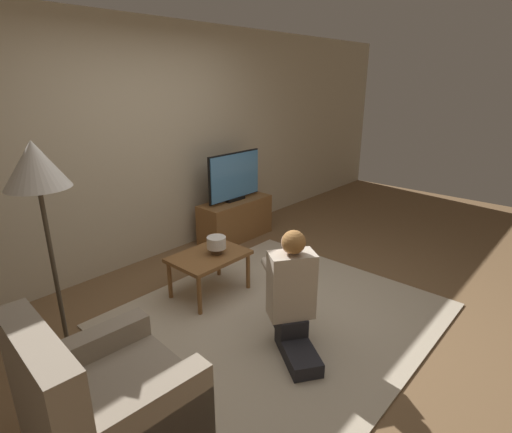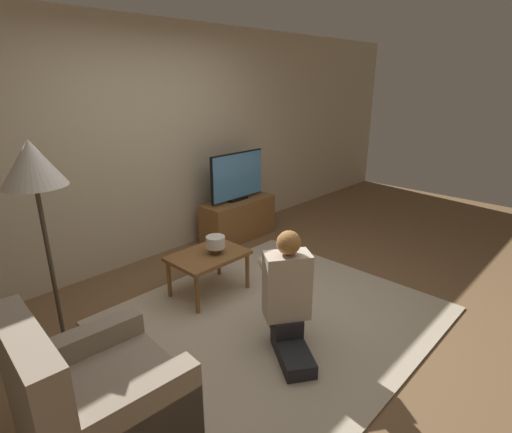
% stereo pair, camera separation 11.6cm
% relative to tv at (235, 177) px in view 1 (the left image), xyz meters
% --- Properties ---
extents(ground_plane, '(10.00, 10.00, 0.00)m').
position_rel_tv_xyz_m(ground_plane, '(-1.05, -1.57, -0.83)').
color(ground_plane, brown).
extents(wall_back, '(10.00, 0.06, 2.60)m').
position_rel_tv_xyz_m(wall_back, '(-1.05, 0.36, 0.47)').
color(wall_back, beige).
rests_on(wall_back, ground_plane).
extents(rug, '(2.55, 2.35, 0.02)m').
position_rel_tv_xyz_m(rug, '(-1.05, -1.57, -0.82)').
color(rug, '#BCAD93').
rests_on(rug, ground_plane).
extents(tv_stand, '(1.01, 0.38, 0.52)m').
position_rel_tv_xyz_m(tv_stand, '(0.00, -0.00, -0.57)').
color(tv_stand, brown).
rests_on(tv_stand, ground_plane).
extents(tv, '(0.85, 0.08, 0.61)m').
position_rel_tv_xyz_m(tv, '(0.00, 0.00, 0.00)').
color(tv, black).
rests_on(tv, tv_stand).
extents(coffee_table, '(0.71, 0.50, 0.42)m').
position_rel_tv_xyz_m(coffee_table, '(-1.20, -0.83, -0.46)').
color(coffee_table, brown).
rests_on(coffee_table, ground_plane).
extents(floor_lamp, '(0.40, 0.40, 1.64)m').
position_rel_tv_xyz_m(floor_lamp, '(-2.57, -0.83, 0.58)').
color(floor_lamp, '#4C4233').
rests_on(floor_lamp, ground_plane).
extents(armchair, '(0.83, 0.83, 0.90)m').
position_rel_tv_xyz_m(armchair, '(-2.74, -1.72, -0.53)').
color(armchair, gray).
rests_on(armchair, ground_plane).
extents(person_kneeling, '(0.68, 0.83, 0.95)m').
position_rel_tv_xyz_m(person_kneeling, '(-1.32, -1.90, -0.36)').
color(person_kneeling, '#232328').
rests_on(person_kneeling, rug).
extents(table_lamp, '(0.18, 0.18, 0.17)m').
position_rel_tv_xyz_m(table_lamp, '(-1.13, -0.87, -0.30)').
color(table_lamp, '#4C3823').
rests_on(table_lamp, coffee_table).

